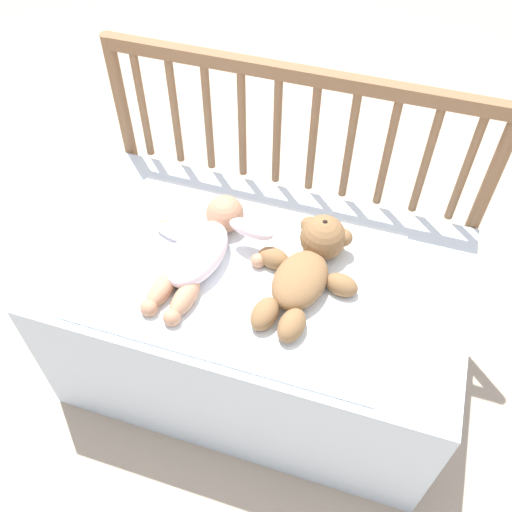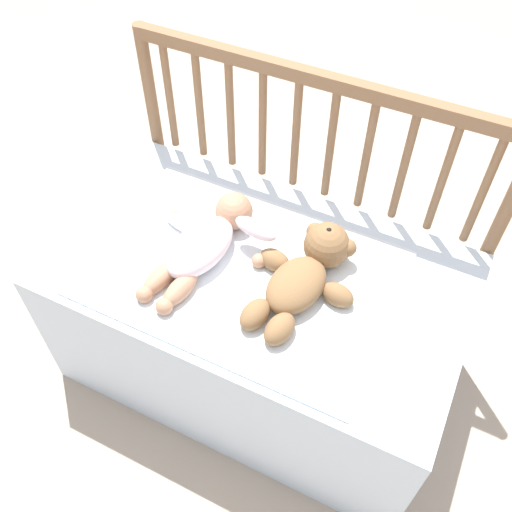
{
  "view_description": "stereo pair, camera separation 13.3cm",
  "coord_description": "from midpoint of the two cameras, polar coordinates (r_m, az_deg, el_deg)",
  "views": [
    {
      "loc": [
        0.27,
        -0.86,
        1.6
      ],
      "look_at": [
        0.0,
        -0.01,
        0.54
      ],
      "focal_mm": 40.0,
      "sensor_mm": 36.0,
      "label": 1
    },
    {
      "loc": [
        0.39,
        -0.81,
        1.6
      ],
      "look_at": [
        0.0,
        -0.01,
        0.54
      ],
      "focal_mm": 40.0,
      "sensor_mm": 36.0,
      "label": 2
    }
  ],
  "objects": [
    {
      "name": "teddy_bear",
      "position": [
        1.38,
        7.76,
        -1.8
      ],
      "size": [
        0.27,
        0.37,
        0.12
      ],
      "color": "olive",
      "rests_on": "crib_mattress"
    },
    {
      "name": "crib_mattress",
      "position": [
        1.63,
        2.5,
        -6.63
      ],
      "size": [
        1.06,
        0.61,
        0.48
      ],
      "color": "silver",
      "rests_on": "ground_plane"
    },
    {
      "name": "blanket",
      "position": [
        1.42,
        1.28,
        -1.81
      ],
      "size": [
        0.75,
        0.51,
        0.01
      ],
      "color": "white",
      "rests_on": "crib_mattress"
    },
    {
      "name": "ground_plane",
      "position": [
        1.83,
        2.25,
        -10.72
      ],
      "size": [
        12.0,
        12.0,
        0.0
      ],
      "primitive_type": "plane",
      "color": "tan"
    },
    {
      "name": "baby",
      "position": [
        1.44,
        -2.5,
        1.19
      ],
      "size": [
        0.33,
        0.4,
        0.1
      ],
      "color": "white",
      "rests_on": "crib_mattress"
    },
    {
      "name": "crib_rail",
      "position": [
        1.58,
        8.01,
        9.71
      ],
      "size": [
        1.06,
        0.04,
        0.85
      ],
      "color": "brown",
      "rests_on": "ground_plane"
    }
  ]
}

